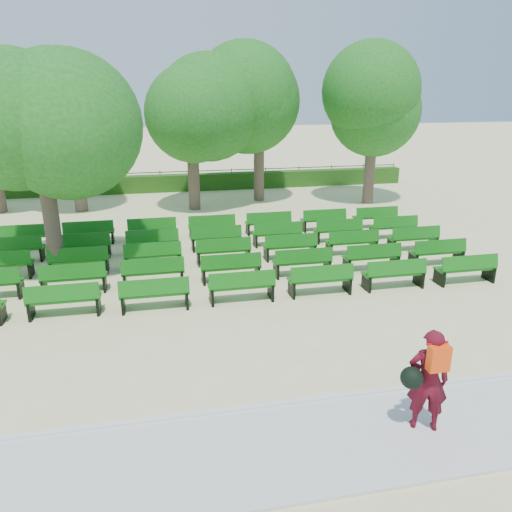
# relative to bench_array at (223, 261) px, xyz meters

# --- Properties ---
(ground) EXTENTS (120.00, 120.00, 0.00)m
(ground) POSITION_rel_bench_array_xyz_m (-0.69, -1.66, -0.09)
(ground) COLOR beige
(paving) EXTENTS (30.00, 2.20, 0.06)m
(paving) POSITION_rel_bench_array_xyz_m (-0.69, -9.06, -0.06)
(paving) COLOR beige
(paving) RESTS_ON ground
(curb) EXTENTS (30.00, 0.12, 0.10)m
(curb) POSITION_rel_bench_array_xyz_m (-0.69, -7.91, -0.04)
(curb) COLOR silver
(curb) RESTS_ON ground
(hedge) EXTENTS (26.00, 0.70, 0.90)m
(hedge) POSITION_rel_bench_array_xyz_m (-0.69, 12.34, 0.36)
(hedge) COLOR #204C13
(hedge) RESTS_ON ground
(fence) EXTENTS (26.00, 0.10, 1.02)m
(fence) POSITION_rel_bench_array_xyz_m (-0.69, 12.74, -0.09)
(fence) COLOR black
(fence) RESTS_ON ground
(tree_line) EXTENTS (21.80, 6.80, 7.04)m
(tree_line) POSITION_rel_bench_array_xyz_m (-0.69, 8.34, -0.09)
(tree_line) COLOR #20681D
(tree_line) RESTS_ON ground
(bench_array) EXTENTS (1.82, 0.70, 1.12)m
(bench_array) POSITION_rel_bench_array_xyz_m (0.00, 0.00, 0.00)
(bench_array) COLOR #116312
(bench_array) RESTS_ON ground
(tree_among) EXTENTS (3.98, 3.98, 5.82)m
(tree_among) POSITION_rel_bench_array_xyz_m (-5.13, -0.01, 3.91)
(tree_among) COLOR brown
(tree_among) RESTS_ON ground
(person) EXTENTS (0.91, 0.64, 1.82)m
(person) POSITION_rel_bench_array_xyz_m (2.08, -9.01, 0.91)
(person) COLOR #4E0B17
(person) RESTS_ON ground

